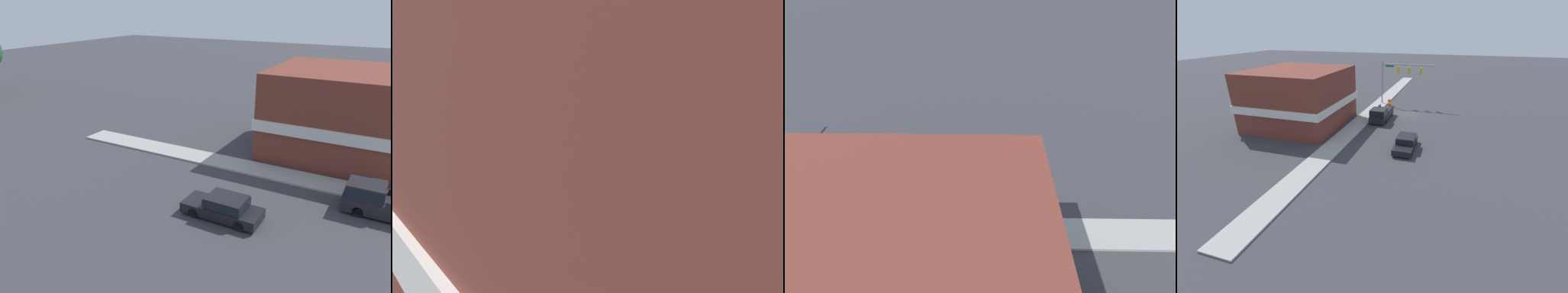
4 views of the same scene
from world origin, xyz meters
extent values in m
cylinder|color=black|center=(-2.62, 14.14, 0.33)|extent=(0.22, 0.66, 0.66)
cylinder|color=black|center=(-0.91, 14.14, 0.33)|extent=(0.22, 0.66, 0.66)
cylinder|color=black|center=(-2.62, 11.18, 0.33)|extent=(0.22, 0.66, 0.66)
cylinder|color=black|center=(-0.91, 11.18, 0.33)|extent=(0.22, 0.66, 0.66)
cube|color=black|center=(-1.76, 12.66, 0.49)|extent=(1.93, 4.77, 0.61)
cube|color=black|center=(-1.76, 12.38, 1.11)|extent=(1.78, 2.29, 0.63)
cube|color=black|center=(-1.76, 12.38, 1.11)|extent=(1.80, 2.38, 0.44)
cylinder|color=black|center=(2.33, 5.58, 0.33)|extent=(0.22, 0.66, 0.66)
cylinder|color=black|center=(4.19, 5.58, 0.33)|extent=(0.22, 0.66, 0.66)
cube|color=black|center=(3.26, 5.38, 1.47)|extent=(1.97, 2.13, 0.88)
cube|color=black|center=(3.26, 5.38, 1.47)|extent=(1.99, 2.21, 0.61)
cube|color=brown|center=(12.86, 8.64, 3.54)|extent=(10.93, 11.52, 7.08)
cube|color=silver|center=(12.86, 8.64, 3.05)|extent=(11.23, 11.82, 0.90)
camera|label=1|loc=(-19.85, 4.18, 12.20)|focal=35.00mm
camera|label=2|loc=(16.56, 1.68, 5.72)|focal=35.00mm
camera|label=3|loc=(21.41, 12.10, 14.55)|focal=35.00mm
camera|label=4|loc=(-5.93, 37.55, 11.66)|focal=24.00mm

